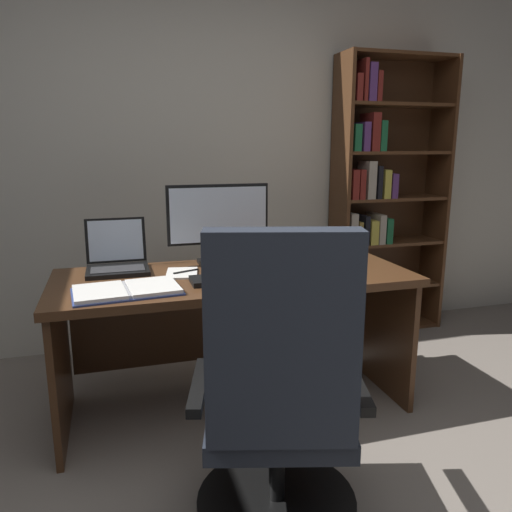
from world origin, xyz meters
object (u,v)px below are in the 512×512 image
at_px(laptop, 117,260).
at_px(open_binder, 127,290).
at_px(notepad, 182,273).
at_px(desk, 231,306).
at_px(keyboard, 235,278).
at_px(office_chair, 279,409).
at_px(bookshelf, 378,203).
at_px(pen, 186,271).
at_px(computer_mouse, 295,272).
at_px(reading_stand_with_book, 291,245).
at_px(monitor, 219,223).

bearing_deg(laptop, open_binder, -85.82).
bearing_deg(laptop, notepad, -29.73).
distance_m(desk, keyboard, 0.29).
distance_m(office_chair, notepad, 0.99).
xyz_separation_m(desk, bookshelf, (1.27, 0.75, 0.41)).
bearing_deg(laptop, pen, -28.19).
bearing_deg(open_binder, office_chair, -61.70).
bearing_deg(computer_mouse, desk, 142.88).
bearing_deg(desk, office_chair, -93.75).
bearing_deg(computer_mouse, pen, 158.99).
relative_size(office_chair, laptop, 3.64).
xyz_separation_m(reading_stand_with_book, pen, (-0.64, -0.24, -0.05)).
bearing_deg(reading_stand_with_book, computer_mouse, -107.61).
distance_m(office_chair, pen, 0.99).
xyz_separation_m(laptop, computer_mouse, (0.83, -0.37, -0.03)).
distance_m(desk, office_chair, 0.95).
bearing_deg(computer_mouse, laptop, 156.09).
xyz_separation_m(keyboard, reading_stand_with_book, (0.44, 0.43, 0.05)).
bearing_deg(office_chair, desk, 101.68).
bearing_deg(notepad, computer_mouse, -20.28).
xyz_separation_m(desk, notepad, (-0.25, -0.01, 0.20)).
bearing_deg(keyboard, desk, 82.47).
bearing_deg(pen, notepad, 180.00).
bearing_deg(computer_mouse, keyboard, 180.00).
xyz_separation_m(bookshelf, keyboard, (-1.29, -0.96, -0.21)).
distance_m(bookshelf, keyboard, 1.62).
height_order(open_binder, pen, open_binder).
bearing_deg(office_chair, reading_stand_with_book, 83.50).
xyz_separation_m(monitor, keyboard, (-0.00, -0.36, -0.21)).
xyz_separation_m(desk, pen, (-0.23, -0.01, 0.21)).
height_order(computer_mouse, pen, computer_mouse).
bearing_deg(monitor, notepad, -143.21).
relative_size(laptop, pen, 2.18).
height_order(office_chair, computer_mouse, office_chair).
distance_m(laptop, open_binder, 0.42).
relative_size(laptop, open_binder, 0.64).
height_order(keyboard, open_binder, same).
distance_m(laptop, computer_mouse, 0.91).
bearing_deg(open_binder, laptop, 88.57).
relative_size(monitor, laptop, 1.79).
relative_size(bookshelf, keyboard, 4.63).
xyz_separation_m(bookshelf, reading_stand_with_book, (-0.86, -0.52, -0.16)).
distance_m(monitor, pen, 0.34).
bearing_deg(reading_stand_with_book, bookshelf, 31.48).
bearing_deg(reading_stand_with_book, monitor, -170.83).
height_order(laptop, notepad, laptop).
xyz_separation_m(notepad, pen, (0.02, 0.00, 0.01)).
bearing_deg(notepad, pen, 0.00).
distance_m(computer_mouse, pen, 0.54).
xyz_separation_m(keyboard, pen, (-0.21, 0.19, 0.00)).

